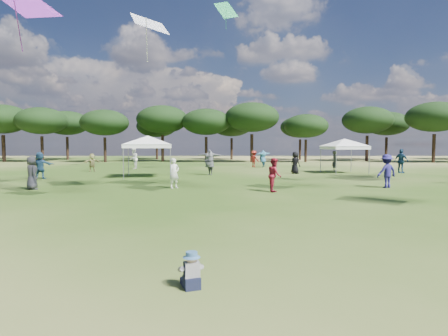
# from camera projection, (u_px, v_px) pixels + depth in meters

# --- Properties ---
(tree_line) EXTENTS (108.78, 17.63, 7.77)m
(tree_line) POSITION_uv_depth(u_px,v_px,m) (244.00, 121.00, 50.58)
(tree_line) COLOR black
(tree_line) RESTS_ON ground
(tent_left) EXTENTS (6.42, 6.42, 3.16)m
(tent_left) POSITION_uv_depth(u_px,v_px,m) (148.00, 138.00, 25.88)
(tent_left) COLOR gray
(tent_left) RESTS_ON ground
(tent_right) EXTENTS (5.76, 5.76, 3.02)m
(tent_right) POSITION_uv_depth(u_px,v_px,m) (344.00, 140.00, 29.59)
(tent_right) COLOR gray
(tent_right) RESTS_ON ground
(toddler) EXTENTS (0.44, 0.47, 0.59)m
(toddler) POSITION_uv_depth(u_px,v_px,m) (191.00, 272.00, 5.88)
(toddler) COLOR black
(toddler) RESTS_ON ground
(festival_crowd) EXTENTS (27.36, 20.59, 1.93)m
(festival_crowd) POSITION_uv_depth(u_px,v_px,m) (226.00, 163.00, 28.30)
(festival_crowd) COLOR white
(festival_crowd) RESTS_ON ground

